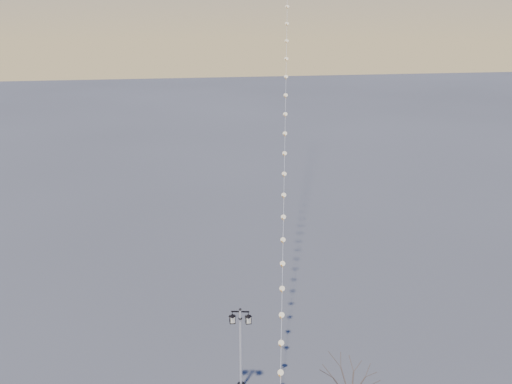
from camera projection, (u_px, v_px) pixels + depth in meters
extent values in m
cylinder|color=silver|center=(241.00, 347.00, 29.50)|extent=(0.13, 0.13, 4.86)
cylinder|color=black|center=(240.00, 318.00, 28.89)|extent=(0.21, 0.21, 0.06)
cube|color=black|center=(240.00, 312.00, 28.76)|extent=(0.98, 0.25, 0.06)
sphere|color=black|center=(240.00, 310.00, 28.72)|extent=(0.14, 0.14, 0.14)
pyramid|color=black|center=(232.00, 314.00, 28.82)|extent=(0.45, 0.45, 0.14)
cube|color=beige|center=(232.00, 319.00, 28.93)|extent=(0.27, 0.27, 0.35)
cube|color=black|center=(232.00, 322.00, 28.99)|extent=(0.31, 0.31, 0.04)
pyramid|color=black|center=(248.00, 314.00, 28.80)|extent=(0.45, 0.45, 0.14)
cube|color=beige|center=(248.00, 319.00, 28.90)|extent=(0.27, 0.27, 0.35)
cube|color=black|center=(248.00, 323.00, 28.96)|extent=(0.31, 0.31, 0.04)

